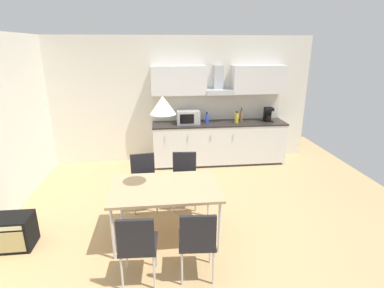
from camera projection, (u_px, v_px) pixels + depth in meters
name	position (u px, v px, depth m)	size (l,w,h in m)	color
ground_plane	(182.00, 226.00, 4.39)	(7.69, 8.10, 0.02)	tan
wall_back	(171.00, 101.00, 6.56)	(6.15, 0.10, 2.71)	silver
kitchen_counter	(219.00, 143.00, 6.60)	(2.87, 0.66, 0.92)	#333333
backsplash_tile	(217.00, 107.00, 6.65)	(2.85, 0.02, 0.56)	silver
upper_wall_cabinets	(219.00, 80.00, 6.32)	(2.85, 0.40, 0.59)	silver
microwave	(188.00, 117.00, 6.34)	(0.48, 0.35, 0.28)	#ADADB2
coffee_maker	(268.00, 114.00, 6.55)	(0.18, 0.19, 0.30)	black
bottle_brown	(241.00, 116.00, 6.50)	(0.06, 0.06, 0.30)	brown
bottle_yellow	(237.00, 118.00, 6.41)	(0.08, 0.08, 0.25)	yellow
bottle_blue	(207.00, 118.00, 6.38)	(0.07, 0.07, 0.24)	blue
dining_table	(165.00, 190.00, 3.94)	(1.42, 0.94, 0.74)	tan
chair_near_right	(197.00, 238.00, 3.22)	(0.43, 0.43, 0.87)	black
chair_near_left	(137.00, 242.00, 3.15)	(0.42, 0.42, 0.87)	black
chair_far_right	(185.00, 174.00, 4.83)	(0.43, 0.43, 0.87)	black
chair_far_left	(143.00, 176.00, 4.76)	(0.44, 0.44, 0.87)	black
guitar_amp	(12.00, 232.00, 3.85)	(0.52, 0.37, 0.44)	black
pendant_lamp	(163.00, 105.00, 3.58)	(0.32, 0.32, 0.22)	silver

